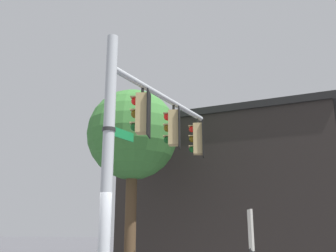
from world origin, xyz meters
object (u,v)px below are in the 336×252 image
traffic_light_mid_inner (173,128)px  historical_marker (252,248)px  traffic_light_nearest_pole (141,114)px  street_name_sign (115,132)px  traffic_light_mid_outer (197,139)px

traffic_light_mid_inner → historical_marker: traffic_light_mid_inner is taller
traffic_light_nearest_pole → street_name_sign: (-1.00, 0.42, -0.72)m
traffic_light_nearest_pole → street_name_sign: 1.31m
traffic_light_nearest_pole → street_name_sign: size_ratio=1.28×
traffic_light_mid_inner → street_name_sign: (-2.57, 1.10, -0.72)m
traffic_light_nearest_pole → traffic_light_mid_outer: 3.42m
traffic_light_nearest_pole → historical_marker: traffic_light_nearest_pole is taller
street_name_sign → traffic_light_nearest_pole: bearing=-22.5°
traffic_light_mid_inner → street_name_sign: 2.89m
traffic_light_mid_outer → street_name_sign: (-4.14, 1.78, -0.72)m
traffic_light_mid_outer → historical_marker: traffic_light_mid_outer is taller
traffic_light_mid_outer → historical_marker: 5.72m
traffic_light_mid_inner → street_name_sign: bearing=156.9°
street_name_sign → historical_marker: bearing=-99.1°
traffic_light_mid_outer → street_name_sign: traffic_light_mid_outer is taller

